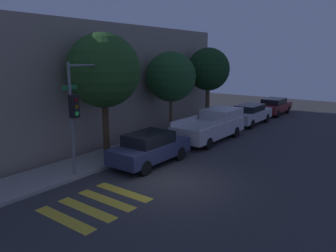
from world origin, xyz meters
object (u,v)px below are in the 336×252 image
at_px(sedan_middle, 250,114).
at_px(sedan_far_end, 274,106).
at_px(sedan_near_corner, 150,148).
at_px(tree_midblock, 171,77).
at_px(tree_near_corner, 104,71).
at_px(pickup_truck, 212,125).
at_px(tree_far_end, 208,70).
at_px(traffic_light_pole, 82,99).

distance_m(sedan_middle, sedan_far_end, 5.24).
height_order(sedan_near_corner, tree_midblock, tree_midblock).
bearing_deg(sedan_middle, tree_near_corner, 169.26).
relative_size(sedan_near_corner, pickup_truck, 0.76).
bearing_deg(sedan_near_corner, tree_midblock, 25.75).
relative_size(sedan_far_end, tree_far_end, 0.80).
xyz_separation_m(sedan_middle, sedan_far_end, (5.24, 0.00, -0.03)).
distance_m(traffic_light_pole, sedan_far_end, 19.82).
relative_size(tree_midblock, tree_far_end, 0.94).
distance_m(traffic_light_pole, tree_near_corner, 2.63).
bearing_deg(tree_midblock, sedan_near_corner, -154.25).
relative_size(pickup_truck, sedan_middle, 1.17).
distance_m(sedan_middle, tree_midblock, 7.79).
bearing_deg(traffic_light_pole, tree_far_end, 4.97).
xyz_separation_m(tree_near_corner, tree_far_end, (9.88, 0.00, -0.26)).
bearing_deg(pickup_truck, sedan_far_end, 0.00).
bearing_deg(pickup_truck, sedan_near_corner, 180.00).
height_order(pickup_truck, sedan_middle, pickup_truck).
distance_m(sedan_middle, tree_near_corner, 12.92).
relative_size(traffic_light_pole, sedan_near_corner, 1.14).
relative_size(traffic_light_pole, tree_near_corner, 0.78).
height_order(sedan_far_end, tree_midblock, tree_midblock).
height_order(traffic_light_pole, pickup_truck, traffic_light_pole).
xyz_separation_m(sedan_far_end, tree_midblock, (-12.06, 2.32, 3.02)).
bearing_deg(pickup_truck, tree_far_end, 34.05).
height_order(tree_near_corner, tree_far_end, tree_near_corner).
xyz_separation_m(sedan_near_corner, tree_far_end, (9.29, 2.32, 3.27)).
relative_size(pickup_truck, tree_far_end, 0.98).
bearing_deg(sedan_middle, pickup_truck, 180.00).
xyz_separation_m(pickup_truck, tree_near_corner, (-6.45, 2.32, 3.43)).
height_order(tree_near_corner, tree_midblock, tree_near_corner).
bearing_deg(sedan_near_corner, tree_far_end, 13.99).
bearing_deg(tree_far_end, tree_midblock, 180.00).
bearing_deg(sedan_near_corner, traffic_light_pole, 155.32).
bearing_deg(tree_near_corner, sedan_far_end, -7.56).
height_order(sedan_near_corner, sedan_middle, sedan_near_corner).
bearing_deg(traffic_light_pole, tree_near_corner, 25.75).
distance_m(pickup_truck, tree_near_corner, 7.67).
xyz_separation_m(traffic_light_pole, sedan_middle, (14.37, -1.27, -2.49)).
height_order(sedan_middle, tree_midblock, tree_midblock).
xyz_separation_m(sedan_middle, tree_midblock, (-6.82, 2.32, 2.99)).
height_order(traffic_light_pole, tree_midblock, tree_midblock).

